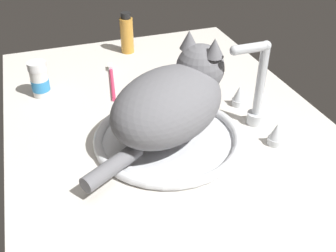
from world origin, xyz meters
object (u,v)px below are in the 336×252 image
Objects in this scene: faucet at (256,95)px; cat at (174,99)px; pill_bottle at (40,80)px; sink_basin at (168,138)px; amber_bottle at (127,34)px; toothbrush at (112,81)px.

cat reaches higher than faucet.
faucet is 54.28cm from pill_bottle.
amber_bottle is at bearing 175.97° from sink_basin.
pill_bottle is 0.49× the size of toothbrush.
faucet is 51.92cm from amber_bottle.
sink_basin is at bearing 39.53° from pill_bottle.
faucet reaches higher than sink_basin.
toothbrush is at bearing -138.84° from faucet.
pill_bottle reaches higher than sink_basin.
sink_basin is 9.16cm from cat.
cat is 31.67cm from toothbrush.
cat is 1.95× the size of toothbrush.
toothbrush is at bearing -165.68° from cat.
pill_bottle is at bearing -55.45° from amber_bottle.
faucet is 41.07cm from toothbrush.
cat reaches higher than sink_basin.
cat is 2.97× the size of amber_bottle.
cat reaches higher than toothbrush.
cat is 47.98cm from amber_bottle.
faucet is 0.54× the size of cat.
faucet is 1.61× the size of amber_bottle.
pill_bottle reaches higher than toothbrush.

